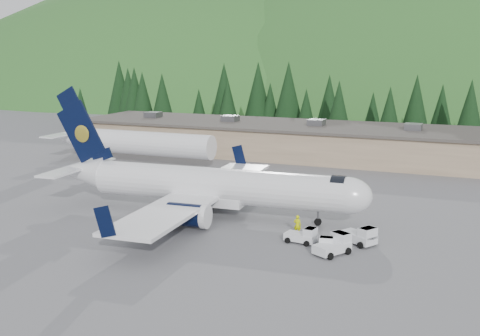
% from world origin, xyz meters
% --- Properties ---
extents(ground, '(600.00, 600.00, 0.00)m').
position_xyz_m(ground, '(0.00, 0.00, 0.00)').
color(ground, slate).
extents(airliner, '(35.06, 32.88, 11.64)m').
position_xyz_m(airliner, '(-1.02, -0.06, 3.10)').
color(airliner, white).
rests_on(airliner, ground).
extents(second_airliner, '(27.50, 11.00, 10.05)m').
position_xyz_m(second_airliner, '(-24.92, 22.00, 3.32)').
color(second_airliner, white).
rests_on(second_airliner, ground).
extents(baggage_tug_a, '(2.94, 1.99, 1.48)m').
position_xyz_m(baggage_tug_a, '(10.76, -5.21, 0.66)').
color(baggage_tug_a, silver).
rests_on(baggage_tug_a, ground).
extents(baggage_tug_b, '(3.59, 3.07, 1.72)m').
position_xyz_m(baggage_tug_b, '(15.58, -3.66, 0.77)').
color(baggage_tug_b, silver).
rests_on(baggage_tug_b, ground).
extents(baggage_tug_c, '(3.06, 3.60, 1.72)m').
position_xyz_m(baggage_tug_c, '(14.02, -6.95, 0.77)').
color(baggage_tug_c, silver).
rests_on(baggage_tug_c, ground).
extents(terminal_building, '(71.00, 17.00, 6.10)m').
position_xyz_m(terminal_building, '(-5.01, 38.00, 2.62)').
color(terminal_building, '#8D765A').
rests_on(terminal_building, ground).
extents(baggage_tug_d, '(1.90, 2.74, 1.37)m').
position_xyz_m(baggage_tug_d, '(13.18, -6.29, 0.61)').
color(baggage_tug_d, silver).
rests_on(baggage_tug_d, ground).
extents(ramp_worker, '(0.73, 0.51, 1.92)m').
position_xyz_m(ramp_worker, '(9.56, -3.12, 0.96)').
color(ramp_worker, '#D1DC00').
rests_on(ramp_worker, ground).
extents(tree_line, '(110.85, 18.19, 13.44)m').
position_xyz_m(tree_line, '(-9.61, 61.72, 7.14)').
color(tree_line, black).
rests_on(tree_line, ground).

